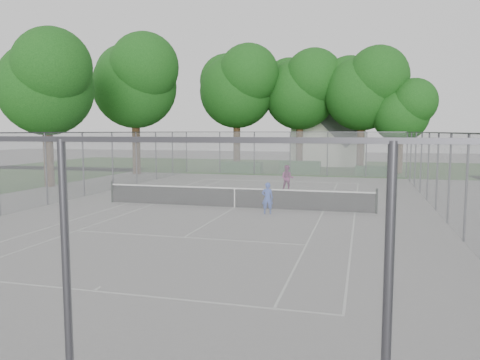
% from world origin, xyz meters
% --- Properties ---
extents(ground, '(120.00, 120.00, 0.00)m').
position_xyz_m(ground, '(0.00, 0.00, 0.00)').
color(ground, slate).
rests_on(ground, ground).
extents(grass_far, '(60.00, 20.00, 0.00)m').
position_xyz_m(grass_far, '(0.00, 26.00, 0.00)').
color(grass_far, '#1F4513').
rests_on(grass_far, ground).
extents(court_markings, '(11.03, 23.83, 0.01)m').
position_xyz_m(court_markings, '(0.00, 0.00, 0.01)').
color(court_markings, beige).
rests_on(court_markings, ground).
extents(tennis_net, '(12.87, 0.10, 1.10)m').
position_xyz_m(tennis_net, '(0.00, 0.00, 0.51)').
color(tennis_net, black).
rests_on(tennis_net, ground).
extents(perimeter_fence, '(18.08, 34.08, 3.52)m').
position_xyz_m(perimeter_fence, '(0.00, 0.00, 1.81)').
color(perimeter_fence, '#38383D').
rests_on(perimeter_fence, ground).
extents(tree_far_left, '(7.97, 7.28, 11.46)m').
position_xyz_m(tree_far_left, '(-5.77, 21.94, 7.88)').
color(tree_far_left, '#342113').
rests_on(tree_far_left, ground).
extents(tree_far_midleft, '(7.68, 7.01, 11.04)m').
position_xyz_m(tree_far_midleft, '(-0.01, 23.37, 7.59)').
color(tree_far_midleft, '#342113').
rests_on(tree_far_midleft, ground).
extents(tree_far_midright, '(7.49, 6.84, 10.77)m').
position_xyz_m(tree_far_midright, '(5.60, 21.83, 7.40)').
color(tree_far_midright, '#342113').
rests_on(tree_far_midright, ground).
extents(tree_far_right, '(5.48, 5.01, 7.88)m').
position_xyz_m(tree_far_right, '(8.79, 20.80, 5.41)').
color(tree_far_right, '#342113').
rests_on(tree_far_right, ground).
extents(tree_side_back, '(7.90, 7.21, 11.35)m').
position_xyz_m(tree_side_back, '(-12.45, 14.56, 7.80)').
color(tree_side_back, '#342113').
rests_on(tree_side_back, ground).
extents(tree_side_front, '(6.84, 6.25, 9.83)m').
position_xyz_m(tree_side_front, '(-13.72, 4.96, 6.76)').
color(tree_side_front, '#342113').
rests_on(tree_side_front, ground).
extents(hedge_left, '(3.62, 1.09, 0.90)m').
position_xyz_m(hedge_left, '(-4.42, 18.19, 0.45)').
color(hedge_left, '#154318').
rests_on(hedge_left, ground).
extents(hedge_mid, '(3.35, 0.96, 1.05)m').
position_xyz_m(hedge_mid, '(0.64, 18.47, 0.53)').
color(hedge_mid, '#154318').
rests_on(hedge_mid, ground).
extents(hedge_right, '(2.56, 0.94, 0.77)m').
position_xyz_m(hedge_right, '(6.44, 17.92, 0.38)').
color(hedge_right, '#154318').
rests_on(hedge_right, ground).
extents(house, '(7.31, 5.67, 9.11)m').
position_xyz_m(house, '(2.28, 29.08, 3.67)').
color(house, white).
rests_on(house, ground).
extents(girl_player, '(0.56, 0.43, 1.37)m').
position_xyz_m(girl_player, '(1.81, -1.20, 0.69)').
color(girl_player, '#304CB6').
rests_on(girl_player, ground).
extents(woman_player, '(0.80, 0.65, 1.56)m').
position_xyz_m(woman_player, '(1.46, 6.47, 0.78)').
color(woman_player, '#77275D').
rests_on(woman_player, ground).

